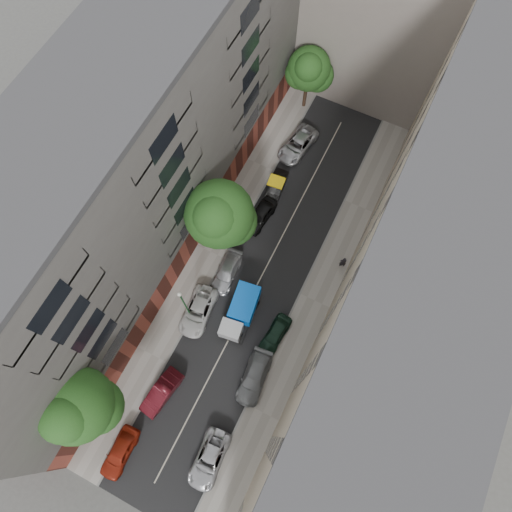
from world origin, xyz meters
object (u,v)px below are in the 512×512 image
Objects in this scene: car_left_0 at (120,453)px; car_left_3 at (227,272)px; car_right_2 at (275,334)px; tree_far at (309,71)px; car_left_1 at (162,392)px; pedestrian at (343,262)px; car_right_0 at (209,459)px; tarp_truck at (241,311)px; tree_mid at (220,217)px; tree_near at (78,408)px; car_left_5 at (276,187)px; car_right_1 at (254,378)px; car_left_6 at (298,144)px; car_left_2 at (198,311)px; car_left_4 at (260,215)px; lamp_post at (184,303)px.

car_left_0 is 0.95× the size of car_left_3.
tree_far reaches higher than car_right_2.
car_left_1 is 2.46× the size of pedestrian.
tree_far is at bearing 97.88° from car_right_0.
tarp_truck is 0.54× the size of tree_mid.
tree_near is at bearing -124.51° from tarp_truck.
car_right_0 is at bearing -82.50° from car_left_5.
car_right_0 is at bearing 56.22° from pedestrian.
tarp_truck is at bearing -49.36° from car_left_3.
car_left_5 is 0.82× the size of car_right_1.
tree_mid is (-8.10, 5.65, 6.12)m from car_right_2.
car_left_1 is 1.11× the size of car_right_2.
tree_near reaches higher than car_left_6.
tree_mid is 5.58× the size of pedestrian.
car_left_2 is at bearing -165.67° from car_right_2.
car_left_4 is at bearing 79.49° from car_left_2.
tarp_truck reaches higher than car_right_1.
tree_near is at bearing -101.32° from lamp_post.
car_left_3 is 9.99m from car_right_1.
tree_mid reaches higher than car_right_0.
car_right_0 is 0.98× the size of car_right_1.
car_left_0 is at bearing -97.51° from car_left_5.
car_left_4 is 15.32m from tree_far.
car_left_6 is 14.93m from tree_mid.
car_left_5 is at bearing -80.07° from car_left_6.
car_right_2 is at bearing -34.89° from tree_mid.
tarp_truck is 19.07m from car_left_6.
tree_mid reaches higher than tree_far.
car_left_6 is (0.68, 20.40, 0.03)m from car_left_2.
car_left_3 is at bearing 108.45° from car_right_0.
lamp_post is (0.30, -26.20, -1.14)m from tree_far.
car_left_4 is (0.21, 6.71, 0.08)m from car_left_3.
car_left_0 is at bearing -111.70° from car_right_2.
car_left_0 is 7.42m from tree_near.
car_left_4 is 0.55× the size of tree_far.
car_left_1 reaches higher than car_left_2.
car_left_0 is 0.55× the size of tree_far.
car_left_1 is 0.89× the size of car_right_1.
car_left_1 is at bearing -150.66° from car_right_1.
car_left_0 reaches higher than car_left_5.
pedestrian reaches higher than car_left_4.
car_left_0 is 0.99× the size of car_left_4.
car_left_1 is 15.75m from tree_mid.
car_left_1 is at bearing -83.84° from tree_mid.
car_left_2 is 3.65m from lamp_post.
lamp_post reaches higher than car_left_3.
tree_near is (-9.90, -8.02, 6.56)m from car_right_1.
car_left_6 is at bearing -73.29° from tree_far.
car_left_2 reaches higher than car_right_2.
tree_far is (-8.10, 24.49, 4.72)m from car_right_2.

